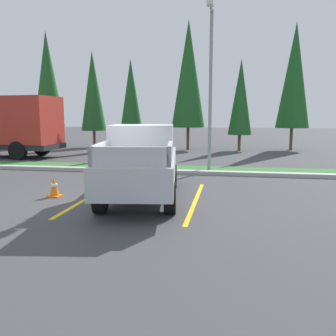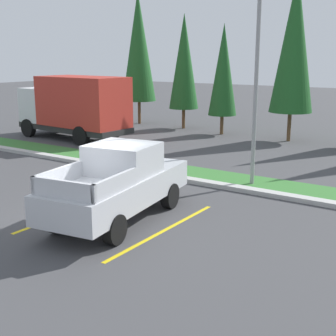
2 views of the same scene
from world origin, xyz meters
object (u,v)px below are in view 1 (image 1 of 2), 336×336
object	(u,v)px
cargo_truck_distant	(4,125)
cypress_tree_left_inner	(93,91)
cypress_tree_leftmost	(48,79)
traffic_cone	(54,187)
cypress_tree_center	(131,96)
cypress_tree_rightmost	(241,97)
street_light	(210,79)
pickup_truck_main	(142,162)
cypress_tree_far_right	(294,76)
cypress_tree_right_inner	(188,74)

from	to	relation	value
cargo_truck_distant	cypress_tree_left_inner	world-z (taller)	cypress_tree_left_inner
cypress_tree_leftmost	traffic_cone	distance (m)	18.50
cypress_tree_center	cypress_tree_rightmost	bearing A→B (deg)	-0.15
street_light	cypress_tree_left_inner	xyz separation A→B (m)	(-9.11, 10.10, 0.26)
cypress_tree_left_inner	traffic_cone	bearing A→B (deg)	-72.48
pickup_truck_main	cypress_tree_far_right	size ratio (longest dim) A/B	0.64
pickup_truck_main	traffic_cone	bearing A→B (deg)	-174.14
cypress_tree_leftmost	cypress_tree_far_right	bearing A→B (deg)	0.48
pickup_truck_main	cypress_tree_leftmost	xyz separation A→B (m)	(-11.11, 15.45, 3.99)
cypress_tree_center	cypress_tree_rightmost	size ratio (longest dim) A/B	1.04
cypress_tree_right_inner	cypress_tree_rightmost	bearing A→B (deg)	-0.70
cypress_tree_left_inner	cypress_tree_rightmost	xyz separation A→B (m)	(10.58, -0.74, -0.56)
cypress_tree_right_inner	cypress_tree_rightmost	size ratio (longest dim) A/B	1.44
cypress_tree_right_inner	cypress_tree_far_right	world-z (taller)	cypress_tree_right_inner
pickup_truck_main	cypress_tree_right_inner	distance (m)	15.16
cypress_tree_left_inner	cypress_tree_leftmost	bearing A→B (deg)	177.56
pickup_truck_main	cargo_truck_distant	size ratio (longest dim) A/B	0.78
cypress_tree_rightmost	cypress_tree_right_inner	bearing A→B (deg)	179.30
cargo_truck_distant	traffic_cone	xyz separation A→B (m)	(7.69, -8.90, -1.56)
pickup_truck_main	cypress_tree_center	bearing A→B (deg)	106.85
cargo_truck_distant	cypress_tree_right_inner	world-z (taller)	cypress_tree_right_inner
street_light	cypress_tree_leftmost	distance (m)	16.38
cypress_tree_rightmost	street_light	bearing A→B (deg)	-98.93
cypress_tree_leftmost	street_light	bearing A→B (deg)	-38.87
pickup_truck_main	cypress_tree_left_inner	distance (m)	17.31
cypress_tree_far_right	cypress_tree_right_inner	bearing A→B (deg)	-171.88
cypress_tree_right_inner	cypress_tree_leftmost	bearing A→B (deg)	175.46
street_light	cypress_tree_center	size ratio (longest dim) A/B	1.06
cargo_truck_distant	cypress_tree_leftmost	bearing A→B (deg)	96.98
cypress_tree_left_inner	traffic_cone	distance (m)	16.76
pickup_truck_main	cypress_tree_left_inner	size ratio (longest dim) A/B	0.78
cypress_tree_rightmost	cypress_tree_far_right	xyz separation A→B (m)	(3.51, 1.04, 1.43)
cypress_tree_center	pickup_truck_main	bearing A→B (deg)	-73.15
cypress_tree_right_inner	cypress_tree_center	bearing A→B (deg)	-179.67
cypress_tree_right_inner	traffic_cone	world-z (taller)	cypress_tree_right_inner
cargo_truck_distant	cypress_tree_rightmost	distance (m)	14.71
cypress_tree_leftmost	cypress_tree_far_right	size ratio (longest dim) A/B	1.01
cargo_truck_distant	cypress_tree_center	bearing A→B (deg)	45.43
cypress_tree_far_right	cypress_tree_rightmost	bearing A→B (deg)	-163.47
cypress_tree_leftmost	pickup_truck_main	bearing A→B (deg)	-54.29
cypress_tree_rightmost	cypress_tree_far_right	size ratio (longest dim) A/B	0.71
cypress_tree_right_inner	traffic_cone	distance (m)	15.78
cypress_tree_center	traffic_cone	world-z (taller)	cypress_tree_center
pickup_truck_main	cypress_tree_leftmost	bearing A→B (deg)	125.71
cargo_truck_distant	cypress_tree_left_inner	distance (m)	7.56
cargo_truck_distant	cypress_tree_center	distance (m)	8.54
cypress_tree_right_inner	cypress_tree_left_inner	bearing A→B (deg)	174.40
pickup_truck_main	cypress_tree_right_inner	xyz separation A→B (m)	(-0.40, 14.60, 4.06)
pickup_truck_main	cypress_tree_leftmost	distance (m)	19.44
cypress_tree_center	cypress_tree_right_inner	xyz separation A→B (m)	(4.02, 0.02, 1.43)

